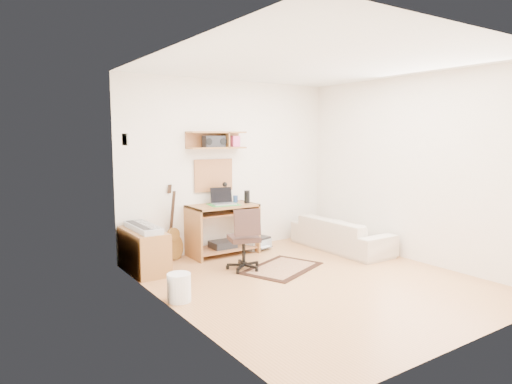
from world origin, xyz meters
TOP-DOWN VIEW (x-y plane):
  - floor at (0.00, 0.00)m, footprint 3.60×4.00m
  - ceiling at (0.00, 0.00)m, footprint 3.60×4.00m
  - back_wall at (0.00, 2.00)m, footprint 3.60×0.01m
  - left_wall at (-1.80, 0.00)m, footprint 0.01×4.00m
  - right_wall at (1.80, 0.00)m, footprint 0.01×4.00m
  - wall_shelf at (-0.30, 1.88)m, footprint 0.90×0.25m
  - cork_board at (-0.30, 1.98)m, footprint 0.64×0.03m
  - wall_photo at (-1.79, 1.50)m, footprint 0.02×0.20m
  - desk at (-0.30, 1.73)m, footprint 1.00×0.55m
  - laptop at (-0.29, 1.71)m, footprint 0.38×0.38m
  - speaker at (0.10, 1.68)m, footprint 0.09×0.09m
  - desk_lamp at (-0.15, 1.87)m, footprint 0.11×0.11m
  - pencil_cup at (-0.01, 1.83)m, footprint 0.07×0.07m
  - boombox at (-0.35, 1.87)m, footprint 0.32×0.15m
  - rug at (-0.01, 0.64)m, footprint 1.26×1.06m
  - task_chair at (-0.45, 0.89)m, footprint 0.54×0.54m
  - cabinet at (-1.58, 1.55)m, footprint 0.40×0.90m
  - music_keyboard at (-1.58, 1.55)m, footprint 0.25×0.81m
  - guitar at (-1.02, 1.86)m, footprint 0.32×0.24m
  - waste_basket at (-1.65, 0.29)m, footprint 0.29×0.29m
  - printer at (0.30, 1.77)m, footprint 0.51×0.44m
  - sofa at (1.38, 0.95)m, footprint 0.50×1.70m

SIDE VIEW (x-z plane):
  - floor at x=0.00m, z-range -0.01..0.00m
  - rug at x=-0.01m, z-range 0.00..0.02m
  - printer at x=0.30m, z-range 0.00..0.17m
  - waste_basket at x=-1.65m, z-range 0.00..0.31m
  - cabinet at x=-1.58m, z-range 0.00..0.55m
  - sofa at x=1.38m, z-range 0.00..0.66m
  - desk at x=-0.30m, z-range 0.00..0.75m
  - task_chair at x=-0.45m, z-range 0.00..0.85m
  - guitar at x=-1.02m, z-range 0.00..1.08m
  - music_keyboard at x=-1.58m, z-range 0.55..0.62m
  - pencil_cup at x=-0.01m, z-range 0.75..0.85m
  - speaker at x=0.10m, z-range 0.75..0.94m
  - laptop at x=-0.29m, z-range 0.75..1.00m
  - desk_lamp at x=-0.15m, z-range 0.75..1.07m
  - cork_board at x=-0.30m, z-range 0.92..1.42m
  - back_wall at x=0.00m, z-range 0.00..2.60m
  - left_wall at x=-1.80m, z-range 0.00..2.60m
  - right_wall at x=1.80m, z-range 0.00..2.60m
  - boombox at x=-0.35m, z-range 1.60..1.76m
  - wall_shelf at x=-0.30m, z-range 1.57..1.83m
  - wall_photo at x=-1.79m, z-range 1.65..1.79m
  - ceiling at x=0.00m, z-range 2.60..2.61m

